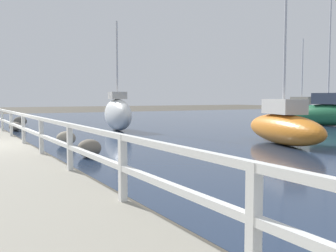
{
  "coord_description": "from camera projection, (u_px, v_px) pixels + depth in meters",
  "views": [
    {
      "loc": [
        -0.63,
        -13.16,
        1.68
      ],
      "look_at": [
        5.03,
        -3.16,
        0.85
      ],
      "focal_mm": 42.0,
      "sensor_mm": 36.0,
      "label": 1
    }
  ],
  "objects": [
    {
      "name": "railing",
      "position": [
        23.0,
        123.0,
        12.53
      ],
      "size": [
        0.1,
        32.5,
        0.95
      ],
      "color": "white",
      "rests_on": "dock_walkway"
    },
    {
      "name": "boulder_far_strip",
      "position": [
        89.0,
        148.0,
        11.06
      ],
      "size": [
        0.68,
        0.61,
        0.51
      ],
      "color": "slate",
      "rests_on": "ground"
    },
    {
      "name": "boulder_near_dock",
      "position": [
        17.0,
        122.0,
        24.01
      ],
      "size": [
        0.48,
        0.43,
        0.36
      ],
      "color": "gray",
      "rests_on": "ground"
    },
    {
      "name": "boulder_water_edge",
      "position": [
        66.0,
        138.0,
        13.77
      ],
      "size": [
        0.67,
        0.6,
        0.5
      ],
      "color": "gray",
      "rests_on": "ground"
    },
    {
      "name": "boulder_upstream",
      "position": [
        15.0,
        126.0,
        19.72
      ],
      "size": [
        0.62,
        0.55,
        0.46
      ],
      "color": "gray",
      "rests_on": "ground"
    },
    {
      "name": "boulder_downstream",
      "position": [
        20.0,
        121.0,
        23.13
      ],
      "size": [
        0.76,
        0.68,
        0.57
      ],
      "color": "#666056",
      "rests_on": "ground"
    },
    {
      "name": "sailboat_teal",
      "position": [
        301.0,
        110.0,
        31.95
      ],
      "size": [
        1.05,
        4.98,
        6.4
      ],
      "rotation": [
        0.0,
        0.0,
        0.03
      ],
      "color": "#1E707A",
      "rests_on": "water_surface"
    },
    {
      "name": "sailboat_white",
      "position": [
        118.0,
        114.0,
        20.04
      ],
      "size": [
        1.73,
        4.13,
        5.5
      ],
      "rotation": [
        0.0,
        0.0,
        -0.16
      ],
      "color": "white",
      "rests_on": "water_surface"
    },
    {
      "name": "sailboat_orange",
      "position": [
        283.0,
        126.0,
        14.05
      ],
      "size": [
        2.67,
        5.1,
        6.48
      ],
      "rotation": [
        0.0,
        0.0,
        -0.31
      ],
      "color": "orange",
      "rests_on": "water_surface"
    },
    {
      "name": "sailboat_green",
      "position": [
        328.0,
        113.0,
        23.36
      ],
      "size": [
        2.31,
        4.83,
        7.56
      ],
      "rotation": [
        0.0,
        0.0,
        0.22
      ],
      "color": "#236B42",
      "rests_on": "water_surface"
    }
  ]
}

